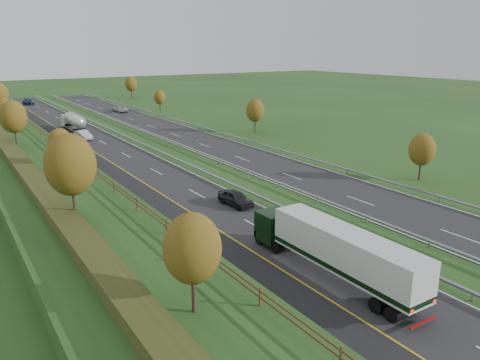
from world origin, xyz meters
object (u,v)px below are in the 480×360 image
object	(u,v)px
road_tanker	(74,122)
car_oncoming	(120,109)
car_silver_mid	(83,135)
car_dark_near	(236,198)
box_lorry	(334,249)
car_small_far	(28,102)

from	to	relation	value
road_tanker	car_oncoming	xyz separation A→B (m)	(17.15, 22.51, -1.03)
car_silver_mid	car_oncoming	xyz separation A→B (m)	(18.08, 32.71, -0.03)
road_tanker	car_silver_mid	xyz separation A→B (m)	(-0.93, -10.20, -1.00)
car_silver_mid	car_oncoming	size ratio (longest dim) A/B	0.88
road_tanker	car_dark_near	distance (m)	56.95
box_lorry	road_tanker	distance (m)	74.57
car_dark_near	car_oncoming	size ratio (longest dim) A/B	0.83
road_tanker	car_silver_mid	bearing A→B (deg)	-95.19
car_small_far	car_oncoming	xyz separation A→B (m)	(17.25, -30.82, -0.01)
car_oncoming	car_silver_mid	bearing A→B (deg)	59.83
box_lorry	car_silver_mid	world-z (taller)	box_lorry
box_lorry	car_silver_mid	distance (m)	64.40
box_lorry	car_dark_near	distance (m)	17.98
car_small_far	road_tanker	bearing A→B (deg)	-93.54
car_small_far	car_oncoming	distance (m)	35.32
box_lorry	road_tanker	world-z (taller)	box_lorry
road_tanker	car_silver_mid	distance (m)	10.29
car_dark_near	car_small_far	xyz separation A→B (m)	(-2.88, 110.20, -0.00)
car_dark_near	car_small_far	world-z (taller)	car_dark_near
box_lorry	car_small_far	bearing A→B (deg)	90.05
road_tanker	car_silver_mid	world-z (taller)	road_tanker
road_tanker	car_small_far	distance (m)	53.34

